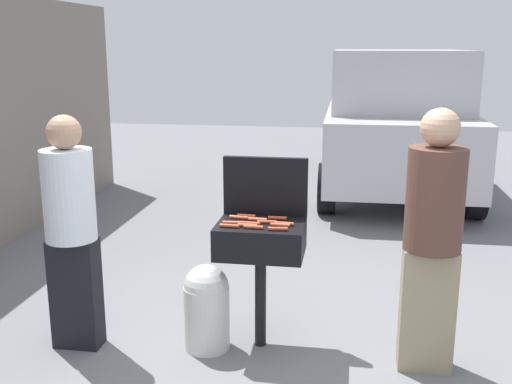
{
  "coord_description": "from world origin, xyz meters",
  "views": [
    {
      "loc": [
        0.57,
        -3.64,
        2.09
      ],
      "look_at": [
        -0.15,
        0.76,
        1.0
      ],
      "focal_mm": 42.31,
      "sensor_mm": 36.0,
      "label": 1
    }
  ],
  "objects": [
    {
      "name": "hot_dog_7",
      "position": [
        0.01,
        0.26,
        0.92
      ],
      "size": [
        0.13,
        0.04,
        0.03
      ],
      "primitive_type": "cylinder",
      "rotation": [
        0.0,
        1.57,
        0.1
      ],
      "color": "#AD4228",
      "rests_on": "bbq_grill"
    },
    {
      "name": "propane_tank",
      "position": [
        -0.4,
        0.15,
        0.32
      ],
      "size": [
        0.32,
        0.32,
        0.62
      ],
      "color": "silver",
      "rests_on": "ground"
    },
    {
      "name": "hot_dog_5",
      "position": [
        -0.22,
        0.2,
        0.92
      ],
      "size": [
        0.13,
        0.03,
        0.03
      ],
      "primitive_type": "cylinder",
      "rotation": [
        0.0,
        1.57,
        0.04
      ],
      "color": "#B74C33",
      "rests_on": "bbq_grill"
    },
    {
      "name": "hot_dog_11",
      "position": [
        -0.2,
        0.34,
        0.92
      ],
      "size": [
        0.13,
        0.04,
        0.03
      ],
      "primitive_type": "cylinder",
      "rotation": [
        0.0,
        1.57,
        -0.1
      ],
      "color": "#C6593D",
      "rests_on": "bbq_grill"
    },
    {
      "name": "grill_lid_open",
      "position": [
        -0.03,
        0.48,
        1.11
      ],
      "size": [
        0.6,
        0.05,
        0.42
      ],
      "primitive_type": "cube",
      "color": "black",
      "rests_on": "bbq_grill"
    },
    {
      "name": "hot_dog_4",
      "position": [
        -0.22,
        0.13,
        0.92
      ],
      "size": [
        0.13,
        0.03,
        0.03
      ],
      "primitive_type": "cylinder",
      "rotation": [
        0.0,
        1.57,
        -0.03
      ],
      "color": "#AD4228",
      "rests_on": "bbq_grill"
    },
    {
      "name": "hot_dog_9",
      "position": [
        -0.11,
        0.16,
        0.92
      ],
      "size": [
        0.13,
        0.03,
        0.03
      ],
      "primitive_type": "cylinder",
      "rotation": [
        0.0,
        1.57,
        0.02
      ],
      "color": "#B74C33",
      "rests_on": "bbq_grill"
    },
    {
      "name": "hot_dog_1",
      "position": [
        0.13,
        0.24,
        0.92
      ],
      "size": [
        0.13,
        0.03,
        0.03
      ],
      "primitive_type": "cylinder",
      "rotation": [
        0.0,
        1.57,
        -0.07
      ],
      "color": "#AD4228",
      "rests_on": "bbq_grill"
    },
    {
      "name": "person_left",
      "position": [
        -1.31,
        0.04,
        0.89
      ],
      "size": [
        0.35,
        0.35,
        1.65
      ],
      "rotation": [
        0.0,
        0.0,
        -0.15
      ],
      "color": "black",
      "rests_on": "ground"
    },
    {
      "name": "hot_dog_2",
      "position": [
        -0.06,
        0.12,
        0.92
      ],
      "size": [
        0.13,
        0.03,
        0.03
      ],
      "primitive_type": "cylinder",
      "rotation": [
        0.0,
        1.57,
        -0.03
      ],
      "color": "#AD4228",
      "rests_on": "bbq_grill"
    },
    {
      "name": "hot_dog_8",
      "position": [
        0.07,
        0.36,
        0.92
      ],
      "size": [
        0.13,
        0.03,
        0.03
      ],
      "primitive_type": "cylinder",
      "rotation": [
        0.0,
        1.57,
        -0.0
      ],
      "color": "#AD4228",
      "rests_on": "bbq_grill"
    },
    {
      "name": "parked_minivan",
      "position": [
        1.16,
        5.33,
        1.03
      ],
      "size": [
        2.06,
        4.42,
        2.02
      ],
      "rotation": [
        0.0,
        0.0,
        3.15
      ],
      "color": "#B7B7BC",
      "rests_on": "ground"
    },
    {
      "name": "bbq_grill",
      "position": [
        -0.03,
        0.26,
        0.76
      ],
      "size": [
        0.6,
        0.44,
        0.9
      ],
      "color": "black",
      "rests_on": "ground"
    },
    {
      "name": "hot_dog_6",
      "position": [
        -0.06,
        0.31,
        0.92
      ],
      "size": [
        0.13,
        0.03,
        0.03
      ],
      "primitive_type": "cylinder",
      "rotation": [
        0.0,
        1.57,
        -0.07
      ],
      "color": "#C6593D",
      "rests_on": "bbq_grill"
    },
    {
      "name": "hot_dog_3",
      "position": [
        0.11,
        0.2,
        0.92
      ],
      "size": [
        0.13,
        0.03,
        0.03
      ],
      "primitive_type": "cylinder",
      "rotation": [
        0.0,
        1.57,
        -0.03
      ],
      "color": "#C6593D",
      "rests_on": "bbq_grill"
    },
    {
      "name": "hot_dog_10",
      "position": [
        0.1,
        0.11,
        0.92
      ],
      "size": [
        0.13,
        0.04,
        0.03
      ],
      "primitive_type": "cylinder",
      "rotation": [
        0.0,
        1.57,
        0.1
      ],
      "color": "#AD4228",
      "rests_on": "bbq_grill"
    },
    {
      "name": "hot_dog_0",
      "position": [
        -0.15,
        0.38,
        0.92
      ],
      "size": [
        0.13,
        0.04,
        0.03
      ],
      "primitive_type": "cylinder",
      "rotation": [
        0.0,
        1.57,
        -0.08
      ],
      "color": "#C6593D",
      "rests_on": "bbq_grill"
    },
    {
      "name": "person_right",
      "position": [
        1.09,
        0.12,
        0.94
      ],
      "size": [
        0.36,
        0.36,
        1.72
      ],
      "rotation": [
        0.0,
        0.0,
        3.3
      ],
      "color": "gray",
      "rests_on": "ground"
    },
    {
      "name": "ground_plane",
      "position": [
        0.0,
        0.0,
        0.0
      ],
      "size": [
        24.0,
        24.0,
        0.0
      ],
      "primitive_type": "plane",
      "color": "slate"
    },
    {
      "name": "hot_dog_12",
      "position": [
        -0.09,
        0.21,
        0.92
      ],
      "size": [
        0.13,
        0.03,
        0.03
      ],
      "primitive_type": "cylinder",
      "rotation": [
        0.0,
        1.57,
        -0.03
      ],
      "color": "#AD4228",
      "rests_on": "bbq_grill"
    }
  ]
}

